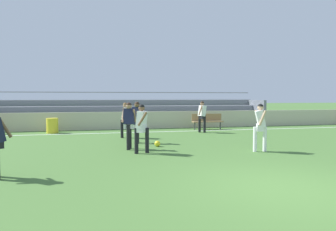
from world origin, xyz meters
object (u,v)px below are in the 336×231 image
Objects in this scene: player_dark_overlapping at (137,119)px; player_white_dropping_back at (142,124)px; bench_near_wall_gap at (207,120)px; trash_bin at (52,126)px; player_white_trailing_run at (125,117)px; player_white_challenging at (260,123)px; soccer_ball at (157,144)px; player_white_wide_left at (202,114)px; player_dark_pressing_high at (129,121)px; bleacher_stand at (127,111)px.

player_white_dropping_back is at bearing -92.88° from player_dark_overlapping.
bench_near_wall_gap is 1.07× the size of player_dark_overlapping.
bench_near_wall_gap is at bearing -0.16° from trash_bin.
player_dark_overlapping reaches higher than player_white_trailing_run.
player_white_trailing_run is at bearing 133.25° from player_white_challenging.
soccer_ball is at bearing -126.22° from bench_near_wall_gap.
player_white_wide_left is at bearing 51.48° from soccer_ball.
bench_near_wall_gap is 6.66m from soccer_ball.
player_white_wide_left is (3.87, 5.13, 0.01)m from player_white_dropping_back.
player_dark_pressing_high reaches higher than player_white_challenging.
trash_bin is 7.05m from soccer_ball.
player_dark_pressing_high is at bearing 111.72° from player_white_dropping_back.
bleacher_stand is 10.08m from player_white_dropping_back.
player_white_challenging reaches higher than player_white_trailing_run.
player_white_wide_left reaches higher than bench_near_wall_gap.
player_white_challenging is (4.22, -4.49, 0.02)m from player_white_trailing_run.
player_white_trailing_run is 3.00m from soccer_ball.
player_white_dropping_back is (3.79, -6.60, 0.58)m from trash_bin.
bleacher_stand is at bearing 88.05° from player_dark_overlapping.
player_white_challenging reaches higher than soccer_ball.
player_dark_pressing_high is 3.07m from player_white_trailing_run.
player_white_wide_left is (-0.12, 5.70, 0.01)m from player_white_challenging.
bleacher_stand is 24.20× the size of trash_bin.
player_white_challenging is (3.99, -0.56, 0.01)m from player_white_dropping_back.
player_white_dropping_back is at bearing -60.15° from trash_bin.
player_dark_overlapping is (3.90, -4.36, 0.61)m from trash_bin.
bleacher_stand is 9.24m from player_dark_pressing_high.
player_white_trailing_run reaches higher than soccer_ball.
trash_bin is 0.47× the size of player_white_wide_left.
player_white_dropping_back is at bearing 171.96° from player_white_challenging.
trash_bin is 0.46× the size of player_dark_pressing_high.
bleacher_stand is at bearing 108.75° from player_white_challenging.
player_white_trailing_run is (3.56, -2.68, 0.56)m from trash_bin.
player_dark_overlapping is at bearing 87.12° from player_white_dropping_back.
player_white_wide_left reaches higher than player_white_challenging.
bench_near_wall_gap is at bearing 43.51° from player_dark_overlapping.
player_white_wide_left is 5.08m from soccer_ball.
player_white_trailing_run is at bearing 93.38° from player_white_dropping_back.
player_white_challenging is 7.43× the size of soccer_ball.
player_dark_pressing_high is 4.56m from player_white_challenging.
player_white_dropping_back reaches higher than soccer_ball.
player_white_dropping_back is 0.99× the size of player_white_wide_left.
player_dark_pressing_high is 1.03× the size of player_white_dropping_back.
player_white_dropping_back is (0.34, -0.86, -0.03)m from player_dark_pressing_high.
player_white_trailing_run is 6.16m from player_white_challenging.
player_white_trailing_run is at bearing -36.96° from trash_bin.
player_dark_pressing_high is at bearing -134.56° from player_white_wide_left.
player_dark_pressing_high reaches higher than player_white_dropping_back.
player_white_dropping_back is 3.93m from player_white_trailing_run.
player_white_wide_left is at bearing -54.76° from bleacher_stand.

